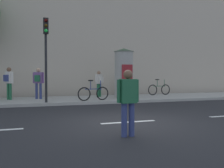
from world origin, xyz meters
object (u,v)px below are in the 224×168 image
Objects in this scene: poster_column at (124,73)px; pedestrian_in_light_jacket at (38,80)px; pedestrian_with_backpack at (128,97)px; pedestrian_with_bag at (99,81)px; pedestrian_near_pole at (126,80)px; pedestrian_in_red_top at (9,80)px; bicycle_leaning at (93,93)px; bicycle_upright at (159,89)px; traffic_light at (46,46)px.

pedestrian_in_light_jacket is at bearing 167.45° from poster_column.
pedestrian_with_bag reaches higher than pedestrian_with_backpack.
pedestrian_with_backpack is 9.20m from pedestrian_in_light_jacket.
pedestrian_with_bag is 1.98m from pedestrian_near_pole.
poster_column is 1.64× the size of pedestrian_in_red_top.
pedestrian_near_pole is 3.82m from bicycle_leaning.
bicycle_upright is at bearing 3.11° from pedestrian_in_red_top.
pedestrian_near_pole is (7.12, 0.69, -0.03)m from pedestrian_in_red_top.
bicycle_upright is (7.64, 2.65, -2.37)m from traffic_light.
bicycle_upright is at bearing 57.31° from pedestrian_with_backpack.
pedestrian_in_light_jacket is (-0.32, 2.11, -1.70)m from traffic_light.
pedestrian_with_backpack is 9.49m from pedestrian_with_bag.
pedestrian_in_light_jacket is 1.00× the size of bicycle_leaning.
pedestrian_with_backpack is at bearing -78.55° from pedestrian_in_light_jacket.
bicycle_leaning is at bearing -22.90° from pedestrian_in_red_top.
pedestrian_in_red_top reaches higher than pedestrian_with_backpack.
poster_column is at bearing -50.62° from pedestrian_with_bag.
pedestrian_in_red_top is (-6.30, 1.09, -0.41)m from poster_column.
pedestrian_near_pole is 0.99× the size of bicycle_upright.
pedestrian_with_backpack is at bearing -69.55° from pedestrian_in_red_top.
pedestrian_in_light_jacket is 3.65m from pedestrian_with_bag.
traffic_light reaches higher than pedestrian_near_pole.
pedestrian_near_pole is at bearing 41.63° from bicycle_leaning.
traffic_light is 2.29× the size of pedestrian_in_red_top.
pedestrian_near_pole is (5.57, 0.71, -0.02)m from pedestrian_in_light_jacket.
bicycle_upright is (7.96, 0.55, -0.67)m from pedestrian_in_light_jacket.
traffic_light is 2.57× the size of pedestrian_with_backpack.
bicycle_upright is (9.51, 0.52, -0.68)m from pedestrian_in_red_top.
pedestrian_with_bag is 4.37m from bicycle_upright.
bicycle_upright is at bearing 3.21° from pedestrian_with_bag.
bicycle_leaning is (4.30, -1.82, -0.68)m from pedestrian_in_red_top.
poster_column is 1.66× the size of pedestrian_in_light_jacket.
pedestrian_with_backpack is (-2.93, -7.96, -0.69)m from poster_column.
traffic_light is 2.31× the size of bicycle_upright.
traffic_light is 4.73m from poster_column.
pedestrian_in_red_top is (-1.86, 2.13, -1.69)m from traffic_light.
traffic_light reaches higher than bicycle_upright.
bicycle_upright is at bearing 3.92° from pedestrian_in_light_jacket.
pedestrian_with_bag is at bearing -176.79° from bicycle_upright.
traffic_light is 2.73m from pedestrian_in_light_jacket.
bicycle_leaning and bicycle_upright have the same top height.
pedestrian_in_red_top is at bearing -174.49° from pedestrian_near_pole.
pedestrian_in_light_jacket is at bearing 101.45° from pedestrian_with_backpack.
pedestrian_with_bag is (3.64, 0.30, -0.09)m from pedestrian_in_light_jacket.
poster_column is 2.00m from pedestrian_near_pole.
traffic_light is at bearing -151.76° from pedestrian_near_pole.
bicycle_upright is (5.21, 2.33, 0.00)m from bicycle_leaning.
pedestrian_with_backpack is at bearing -100.99° from pedestrian_with_bag.
pedestrian_in_red_top reaches higher than pedestrian_with_bag.
poster_column is 8.51m from pedestrian_with_backpack.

